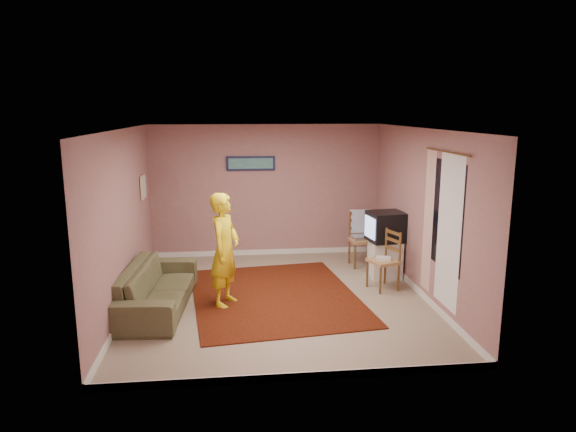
{
  "coord_description": "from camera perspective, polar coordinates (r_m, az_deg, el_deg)",
  "views": [
    {
      "loc": [
        -0.67,
        -7.51,
        2.87
      ],
      "look_at": [
        0.22,
        0.6,
        1.18
      ],
      "focal_mm": 32.0,
      "sensor_mm": 36.0,
      "label": 1
    }
  ],
  "objects": [
    {
      "name": "picture_left",
      "position": [
        9.33,
        -15.78,
        3.14
      ],
      "size": [
        0.04,
        0.38,
        0.42
      ],
      "color": "beige",
      "rests_on": "wall_left"
    },
    {
      "name": "tv_cabinet",
      "position": [
        9.12,
        10.72,
        -4.71
      ],
      "size": [
        0.51,
        0.46,
        0.65
      ],
      "primitive_type": "cube",
      "color": "white",
      "rests_on": "ground"
    },
    {
      "name": "wall_right",
      "position": [
        8.21,
        14.68,
        0.3
      ],
      "size": [
        0.02,
        5.0,
        2.6
      ],
      "primitive_type": "cube",
      "color": "#9D7067",
      "rests_on": "ground"
    },
    {
      "name": "blue_throw",
      "position": [
        9.76,
        8.06,
        -0.57
      ],
      "size": [
        0.42,
        0.05,
        0.44
      ],
      "primitive_type": "cube",
      "color": "#8CA7E6",
      "rests_on": "chair_a"
    },
    {
      "name": "game_console",
      "position": [
        8.46,
        10.56,
        -4.65
      ],
      "size": [
        0.25,
        0.21,
        0.05
      ],
      "primitive_type": "cube",
      "rotation": [
        0.0,
        0.0,
        -0.23
      ],
      "color": "silver",
      "rests_on": "chair_b"
    },
    {
      "name": "baseboard_back",
      "position": [
        10.41,
        -2.37,
        -4.01
      ],
      "size": [
        4.5,
        0.02,
        0.1
      ],
      "primitive_type": "cube",
      "color": "silver",
      "rests_on": "ground"
    },
    {
      "name": "area_rug",
      "position": [
        8.15,
        -1.48,
        -8.83
      ],
      "size": [
        2.83,
        3.38,
        0.02
      ],
      "primitive_type": "cube",
      "rotation": [
        0.0,
        0.0,
        0.12
      ],
      "color": "black",
      "rests_on": "ground"
    },
    {
      "name": "baseboard_right",
      "position": [
        8.53,
        14.18,
        -7.96
      ],
      "size": [
        0.02,
        5.0,
        0.1
      ],
      "primitive_type": "cube",
      "color": "silver",
      "rests_on": "ground"
    },
    {
      "name": "person",
      "position": [
        7.63,
        -7.04,
        -3.74
      ],
      "size": [
        0.62,
        0.73,
        1.7
      ],
      "primitive_type": "imported",
      "rotation": [
        0.0,
        0.0,
        1.16
      ],
      "color": "yellow",
      "rests_on": "ground"
    },
    {
      "name": "chair_b",
      "position": [
        8.44,
        10.58,
        -4.17
      ],
      "size": [
        0.53,
        0.55,
        0.52
      ],
      "rotation": [
        0.0,
        0.0,
        -1.25
      ],
      "color": "#A3774F",
      "rests_on": "ground"
    },
    {
      "name": "dvd_player",
      "position": [
        9.64,
        8.29,
        -2.34
      ],
      "size": [
        0.43,
        0.34,
        0.07
      ],
      "primitive_type": "cube",
      "rotation": [
        0.0,
        0.0,
        0.16
      ],
      "color": "#B4B4BA",
      "rests_on": "chair_a"
    },
    {
      "name": "wall_back",
      "position": [
        10.15,
        -2.43,
        2.81
      ],
      "size": [
        4.5,
        0.02,
        2.6
      ],
      "primitive_type": "cube",
      "color": "#9D7067",
      "rests_on": "ground"
    },
    {
      "name": "baseboard_left",
      "position": [
        8.17,
        -17.17,
        -9.01
      ],
      "size": [
        0.02,
        5.0,
        0.1
      ],
      "primitive_type": "cube",
      "color": "silver",
      "rests_on": "ground"
    },
    {
      "name": "window",
      "position": [
        7.36,
        17.16,
        0.06
      ],
      "size": [
        0.01,
        1.1,
        1.5
      ],
      "primitive_type": "cube",
      "color": "black",
      "rests_on": "wall_right"
    },
    {
      "name": "picture_back",
      "position": [
        10.03,
        -4.16,
        5.85
      ],
      "size": [
        0.95,
        0.04,
        0.28
      ],
      "color": "#131636",
      "rests_on": "wall_back"
    },
    {
      "name": "crt_tv",
      "position": [
        8.97,
        10.82,
        -1.16
      ],
      "size": [
        0.66,
        0.6,
        0.51
      ],
      "rotation": [
        0.0,
        0.0,
        0.13
      ],
      "color": "black",
      "rests_on": "tv_cabinet"
    },
    {
      "name": "chair_a",
      "position": [
        9.62,
        8.3,
        -1.96
      ],
      "size": [
        0.48,
        0.46,
        0.55
      ],
      "rotation": [
        0.0,
        0.0,
        0.06
      ],
      "color": "#A3774F",
      "rests_on": "ground"
    },
    {
      "name": "wall_left",
      "position": [
        7.83,
        -17.79,
        -0.42
      ],
      "size": [
        0.02,
        5.0,
        2.6
      ],
      "primitive_type": "cube",
      "color": "#9D7067",
      "rests_on": "ground"
    },
    {
      "name": "curtain_floral",
      "position": [
        7.89,
        15.32,
        -0.56
      ],
      "size": [
        0.01,
        0.35,
        2.1
      ],
      "primitive_type": "cube",
      "color": "#F1E5CE",
      "rests_on": "wall_right"
    },
    {
      "name": "ground",
      "position": [
        8.07,
        -1.13,
        -9.13
      ],
      "size": [
        5.0,
        5.0,
        0.0
      ],
      "primitive_type": "plane",
      "color": "gray",
      "rests_on": "ground"
    },
    {
      "name": "curtain_sheer",
      "position": [
        7.26,
        17.43,
        -1.72
      ],
      "size": [
        0.01,
        0.75,
        2.1
      ],
      "primitive_type": "cube",
      "color": "white",
      "rests_on": "wall_right"
    },
    {
      "name": "sofa",
      "position": [
        7.83,
        -14.37,
        -7.66
      ],
      "size": [
        1.03,
        2.27,
        0.64
      ],
      "primitive_type": "imported",
      "rotation": [
        0.0,
        0.0,
        1.49
      ],
      "color": "brown",
      "rests_on": "ground"
    },
    {
      "name": "baseboard_front",
      "position": [
        5.8,
        1.19,
        -17.4
      ],
      "size": [
        4.5,
        0.02,
        0.1
      ],
      "primitive_type": "cube",
      "color": "silver",
      "rests_on": "ground"
    },
    {
      "name": "ceiling",
      "position": [
        7.54,
        -1.21,
        9.66
      ],
      "size": [
        4.5,
        5.0,
        0.02
      ],
      "primitive_type": "cube",
      "color": "silver",
      "rests_on": "wall_back"
    },
    {
      "name": "wall_front",
      "position": [
        5.29,
        1.26,
        -5.55
      ],
      "size": [
        4.5,
        0.02,
        2.6
      ],
      "primitive_type": "cube",
      "color": "#9D7067",
      "rests_on": "ground"
    },
    {
      "name": "curtain_rod",
      "position": [
        7.23,
        17.26,
        6.83
      ],
      "size": [
        0.02,
        1.4,
        0.02
      ],
      "primitive_type": "cylinder",
      "rotation": [
        1.57,
        0.0,
        0.0
      ],
      "color": "brown",
      "rests_on": "wall_right"
    }
  ]
}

